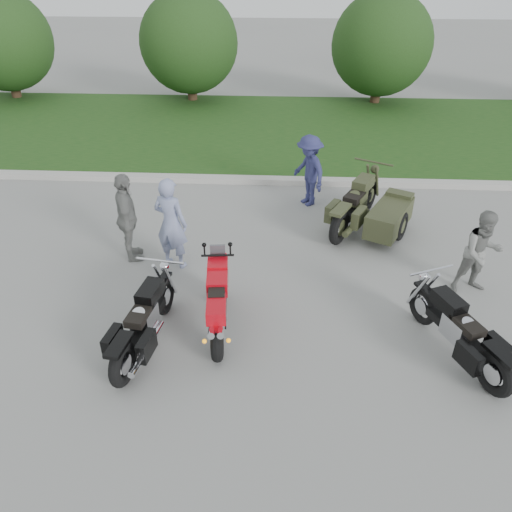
# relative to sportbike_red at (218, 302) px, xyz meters

# --- Properties ---
(ground) EXTENTS (80.00, 80.00, 0.00)m
(ground) POSITION_rel_sportbike_red_xyz_m (0.40, -0.17, -0.55)
(ground) COLOR gray
(ground) RESTS_ON ground
(curb) EXTENTS (60.00, 0.30, 0.15)m
(curb) POSITION_rel_sportbike_red_xyz_m (0.40, 5.83, -0.47)
(curb) COLOR #B3B0A9
(curb) RESTS_ON ground
(grass_strip) EXTENTS (60.00, 8.00, 0.14)m
(grass_strip) POSITION_rel_sportbike_red_xyz_m (0.40, 9.98, -0.48)
(grass_strip) COLOR #34551D
(grass_strip) RESTS_ON ground
(tree_far_left) EXTENTS (3.60, 3.60, 4.00)m
(tree_far_left) POSITION_rel_sportbike_red_xyz_m (-9.60, 13.33, 1.64)
(tree_far_left) COLOR #3F2B1C
(tree_far_left) RESTS_ON ground
(tree_mid_left) EXTENTS (3.60, 3.60, 4.00)m
(tree_mid_left) POSITION_rel_sportbike_red_xyz_m (-2.60, 13.33, 1.64)
(tree_mid_left) COLOR #3F2B1C
(tree_mid_left) RESTS_ON ground
(tree_mid_right) EXTENTS (3.60, 3.60, 4.00)m
(tree_mid_right) POSITION_rel_sportbike_red_xyz_m (4.40, 13.33, 1.64)
(tree_mid_right) COLOR #3F2B1C
(tree_mid_right) RESTS_ON ground
(sportbike_red) EXTENTS (0.44, 1.97, 0.94)m
(sportbike_red) POSITION_rel_sportbike_red_xyz_m (0.00, 0.00, 0.00)
(sportbike_red) COLOR black
(sportbike_red) RESTS_ON ground
(cruiser_left) EXTENTS (0.53, 2.27, 0.88)m
(cruiser_left) POSITION_rel_sportbike_red_xyz_m (-1.07, -0.49, -0.10)
(cruiser_left) COLOR black
(cruiser_left) RESTS_ON ground
(cruiser_right) EXTENTS (1.05, 2.13, 0.87)m
(cruiser_right) POSITION_rel_sportbike_red_xyz_m (3.64, -0.45, -0.11)
(cruiser_right) COLOR black
(cruiser_right) RESTS_ON ground
(cruiser_sidecar) EXTENTS (1.93, 2.40, 0.99)m
(cruiser_sidecar) POSITION_rel_sportbike_red_xyz_m (2.92, 3.36, -0.09)
(cruiser_sidecar) COLOR black
(cruiser_sidecar) RESTS_ON ground
(person_stripe) EXTENTS (0.76, 0.62, 1.80)m
(person_stripe) POSITION_rel_sportbike_red_xyz_m (-1.08, 1.86, 0.35)
(person_stripe) COLOR #8892BA
(person_stripe) RESTS_ON ground
(person_grey) EXTENTS (0.84, 0.71, 1.55)m
(person_grey) POSITION_rel_sportbike_red_xyz_m (4.41, 1.34, 0.22)
(person_grey) COLOR gray
(person_grey) RESTS_ON ground
(person_denim) EXTENTS (1.08, 1.25, 1.67)m
(person_denim) POSITION_rel_sportbike_red_xyz_m (1.56, 4.68, 0.29)
(person_denim) COLOR navy
(person_denim) RESTS_ON ground
(person_back) EXTENTS (0.73, 1.12, 1.77)m
(person_back) POSITION_rel_sportbike_red_xyz_m (-1.95, 2.04, 0.34)
(person_back) COLOR gray
(person_back) RESTS_ON ground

